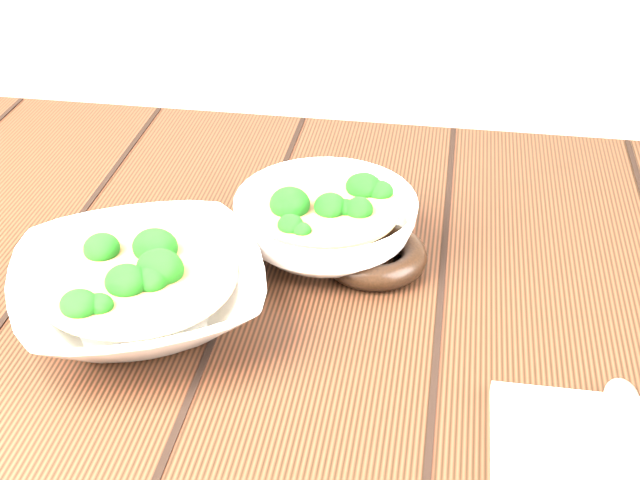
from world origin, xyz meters
TOP-DOWN VIEW (x-y plane):
  - table at (0.00, 0.00)m, footprint 1.20×0.80m
  - soup_bowl_front at (-0.09, -0.05)m, footprint 0.30×0.30m
  - soup_bowl_back at (0.06, 0.09)m, footprint 0.23×0.23m
  - trivet at (0.11, 0.07)m, footprint 0.13×0.13m
  - spoon_left at (0.33, -0.15)m, footprint 0.03×0.19m

SIDE VIEW (x-z plane):
  - table at x=0.00m, z-range 0.26..1.01m
  - trivet at x=0.11m, z-range 0.75..0.78m
  - spoon_left at x=0.33m, z-range 0.76..0.77m
  - soup_bowl_front at x=-0.09m, z-range 0.75..0.81m
  - soup_bowl_back at x=0.06m, z-range 0.75..0.81m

